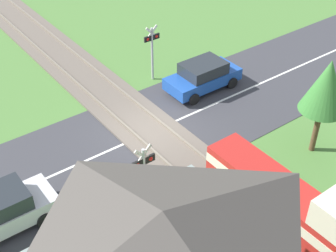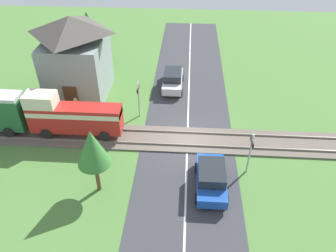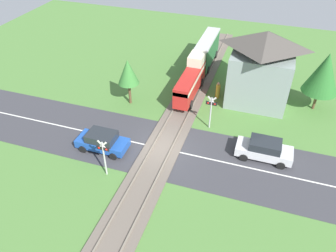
{
  "view_description": "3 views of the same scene",
  "coord_description": "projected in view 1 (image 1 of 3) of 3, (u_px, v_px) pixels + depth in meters",
  "views": [
    {
      "loc": [
        9.29,
        13.84,
        12.79
      ],
      "look_at": [
        0.0,
        1.37,
        1.2
      ],
      "focal_mm": 50.0,
      "sensor_mm": 36.0,
      "label": 1
    },
    {
      "loc": [
        -17.94,
        0.18,
        14.55
      ],
      "look_at": [
        0.0,
        1.37,
        1.2
      ],
      "focal_mm": 35.0,
      "sensor_mm": 36.0,
      "label": 2
    },
    {
      "loc": [
        6.39,
        -17.75,
        16.66
      ],
      "look_at": [
        0.0,
        1.37,
        1.2
      ],
      "focal_mm": 35.0,
      "sensor_mm": 36.0,
      "label": 3
    }
  ],
  "objects": [
    {
      "name": "ground_plane",
      "position": [
        150.0,
        133.0,
        20.99
      ],
      "size": [
        60.0,
        60.0,
        0.0
      ],
      "primitive_type": "plane",
      "color": "#4C7A38"
    },
    {
      "name": "road_surface",
      "position": [
        150.0,
        133.0,
        20.99
      ],
      "size": [
        48.0,
        6.4,
        0.02
      ],
      "color": "#38383D",
      "rests_on": "ground_plane"
    },
    {
      "name": "track_bed",
      "position": [
        150.0,
        132.0,
        20.95
      ],
      "size": [
        2.8,
        48.0,
        0.24
      ],
      "color": "#665B51",
      "rests_on": "ground_plane"
    },
    {
      "name": "car_near_crossing",
      "position": [
        203.0,
        76.0,
        23.51
      ],
      "size": [
        3.88,
        1.86,
        1.5
      ],
      "color": "#1E4CA8",
      "rests_on": "ground_plane"
    },
    {
      "name": "crossing_signal_west_approach",
      "position": [
        152.0,
        46.0,
        23.6
      ],
      "size": [
        0.9,
        0.18,
        3.02
      ],
      "color": "#B7B7B7",
      "rests_on": "ground_plane"
    },
    {
      "name": "crossing_signal_east_approach",
      "position": [
        144.0,
        171.0,
        16.07
      ],
      "size": [
        0.9,
        0.18,
        3.02
      ],
      "color": "#B7B7B7",
      "rests_on": "ground_plane"
    },
    {
      "name": "tree_roadside_hedge",
      "position": [
        326.0,
        86.0,
        18.16
      ],
      "size": [
        1.86,
        1.86,
        4.32
      ],
      "color": "brown",
      "rests_on": "ground_plane"
    }
  ]
}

